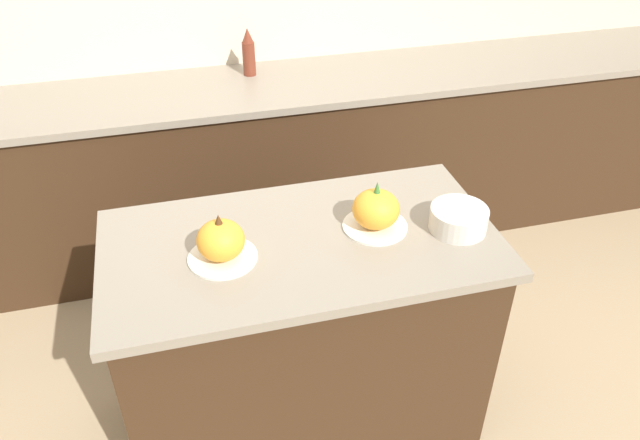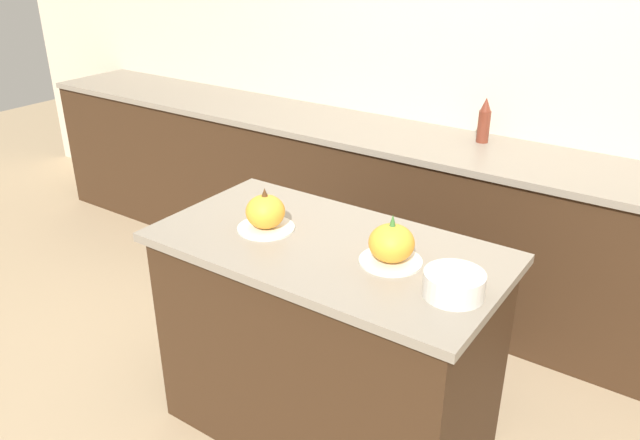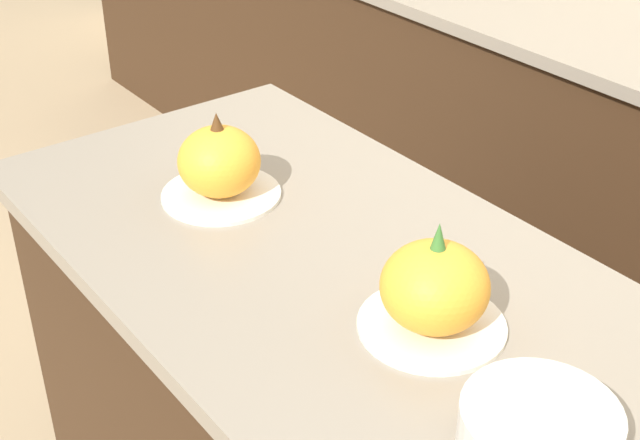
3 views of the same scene
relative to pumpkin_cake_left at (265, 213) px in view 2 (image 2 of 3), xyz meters
name	(u,v)px [view 2 (image 2 of 3)]	position (x,y,z in m)	size (l,w,h in m)	color
ground_plane	(326,428)	(0.26, 0.03, -0.96)	(12.00, 12.00, 0.00)	tan
wall_back	(492,73)	(0.26, 1.59, 0.29)	(8.00, 0.06, 2.50)	beige
kitchen_island	(326,343)	(0.26, 0.03, -0.51)	(1.31, 0.70, 0.89)	#382314
back_counter	(453,228)	(0.26, 1.26, -0.49)	(6.00, 0.60, 0.93)	#382314
pumpkin_cake_left	(265,213)	(0.00, 0.00, 0.00)	(0.22, 0.22, 0.17)	silver
pumpkin_cake_right	(391,245)	(0.52, 0.04, 0.00)	(0.22, 0.22, 0.18)	silver
bottle_tall	(484,121)	(0.32, 1.40, 0.08)	(0.06, 0.06, 0.24)	maroon
mixing_bowl	(454,284)	(0.79, -0.04, -0.03)	(0.19, 0.19, 0.08)	beige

